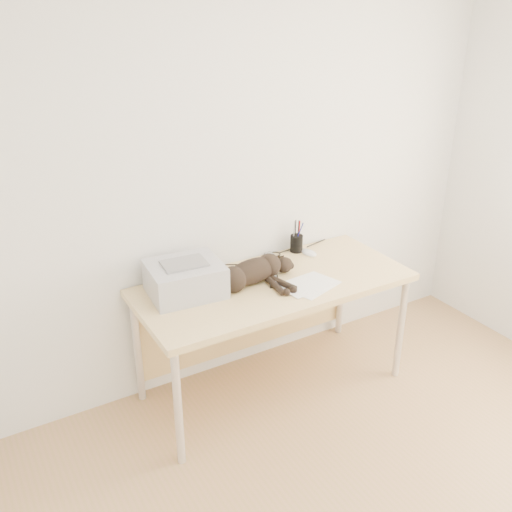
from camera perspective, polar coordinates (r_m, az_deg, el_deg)
wall_back at (r=3.37m, az=-1.32°, el=8.38°), size 3.50×0.00×3.50m
desk at (r=3.42m, az=1.02°, el=-3.99°), size 1.60×0.70×0.74m
printer at (r=3.15m, az=-7.11°, el=-2.25°), size 0.42×0.37×0.19m
papers at (r=3.26m, az=5.35°, el=-2.89°), size 0.36×0.29×0.01m
cat at (r=3.23m, az=-0.57°, el=-1.79°), size 0.68×0.32×0.15m
mug at (r=3.34m, az=-5.83°, el=-1.30°), size 0.14×0.14×0.10m
pen_cup at (r=3.66m, az=4.07°, el=1.30°), size 0.08×0.08×0.21m
remote_grey at (r=3.55m, az=1.78°, el=-0.27°), size 0.07×0.18×0.02m
remote_black at (r=3.30m, az=1.73°, el=-2.25°), size 0.14×0.21×0.02m
mouse at (r=3.64m, az=5.34°, el=0.49°), size 0.09×0.13×0.04m
cable_tangle at (r=3.53m, az=-0.84°, el=-0.49°), size 1.36×0.07×0.01m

